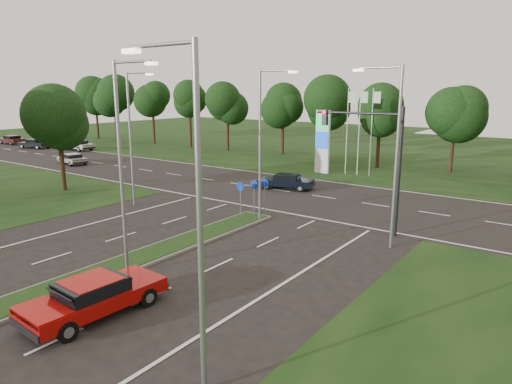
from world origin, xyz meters
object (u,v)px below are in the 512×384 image
Objects in this scene: far_car_a at (72,159)px; far_car_b at (78,145)px; navy_sedan at (286,181)px; far_car_d at (12,140)px; red_sedan at (94,296)px; far_car_c at (35,143)px.

far_car_a is 12.33m from far_car_b.
far_car_d is (-49.67, 2.61, 0.04)m from navy_sedan.
red_sedan is 1.08× the size of navy_sedan.
red_sedan is at bearing 178.47° from navy_sedan.
navy_sedan is at bearing -105.90° from far_car_c.
far_car_b reaches higher than navy_sedan.
far_car_b is 14.37m from far_car_d.
far_car_c reaches higher than navy_sedan.
far_car_b is at bearing 150.68° from red_sedan.
far_car_a is at bearing -119.78° from far_car_c.
far_car_b is 7.04m from far_car_c.
far_car_b is at bearing -84.57° from far_car_d.
far_car_a is at bearing 80.25° from navy_sedan.
far_car_a is 17.45m from far_car_c.
far_car_a is at bearing 151.74° from red_sedan.
far_car_b reaches higher than far_car_c.
far_car_c is at bearing -95.54° from far_car_d.
red_sedan is at bearing -114.67° from far_car_d.
far_car_c reaches higher than far_car_d.
far_car_d is at bearing 72.03° from far_car_c.
red_sedan is 1.14× the size of far_car_d.
far_car_a is 0.88× the size of far_car_c.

